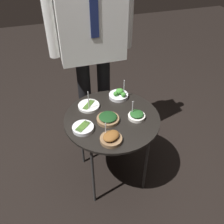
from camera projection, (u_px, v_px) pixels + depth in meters
name	position (u px, v px, depth m)	size (l,w,h in m)	color
ground_plane	(112.00, 173.00, 2.19)	(8.00, 8.00, 0.00)	black
serving_cart	(112.00, 122.00, 1.81)	(0.69, 0.69, 0.64)	black
bowl_spinach_center	(108.00, 118.00, 1.74)	(0.16, 0.16, 0.05)	brown
bowl_spinach_near_rim	(137.00, 115.00, 1.77)	(0.12, 0.12, 0.14)	silver
bowl_asparagus_mid_right	(83.00, 128.00, 1.67)	(0.15, 0.15, 0.04)	silver
bowl_roast_front_left	(111.00, 138.00, 1.58)	(0.15, 0.14, 0.13)	brown
bowl_asparagus_mid_left	(89.00, 106.00, 1.87)	(0.16, 0.16, 0.17)	white
bowl_broccoli_back_right	(119.00, 95.00, 1.96)	(0.15, 0.15, 0.15)	silver
waiter_figure	(91.00, 27.00, 1.84)	(0.66, 0.25, 1.78)	black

